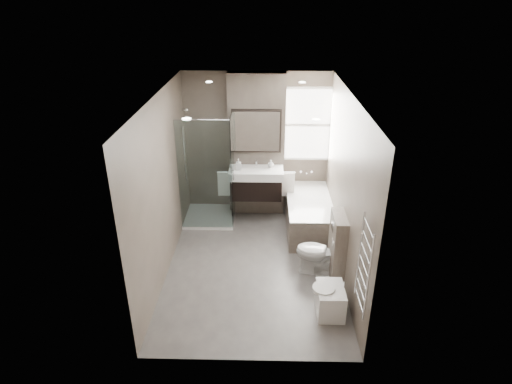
{
  "coord_description": "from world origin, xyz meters",
  "views": [
    {
      "loc": [
        0.15,
        -5.49,
        3.87
      ],
      "look_at": [
        0.03,
        0.15,
        1.17
      ],
      "focal_mm": 30.0,
      "sensor_mm": 36.0,
      "label": 1
    }
  ],
  "objects_px": {
    "bathtub": "(309,213)",
    "bidet": "(330,300)",
    "toilet": "(320,252)",
    "vanity": "(256,183)"
  },
  "relations": [
    {
      "from": "vanity",
      "to": "toilet",
      "type": "relative_size",
      "value": 1.35
    },
    {
      "from": "bathtub",
      "to": "toilet",
      "type": "height_order",
      "value": "toilet"
    },
    {
      "from": "vanity",
      "to": "bathtub",
      "type": "xyz_separation_m",
      "value": [
        0.92,
        -0.33,
        -0.43
      ]
    },
    {
      "from": "toilet",
      "to": "bidet",
      "type": "height_order",
      "value": "toilet"
    },
    {
      "from": "bathtub",
      "to": "toilet",
      "type": "xyz_separation_m",
      "value": [
        0.05,
        -1.29,
        0.04
      ]
    },
    {
      "from": "toilet",
      "to": "bidet",
      "type": "bearing_deg",
      "value": 16.76
    },
    {
      "from": "bathtub",
      "to": "bidet",
      "type": "relative_size",
      "value": 3.18
    },
    {
      "from": "bathtub",
      "to": "toilet",
      "type": "bearing_deg",
      "value": -88.0
    },
    {
      "from": "bathtub",
      "to": "toilet",
      "type": "relative_size",
      "value": 2.28
    },
    {
      "from": "vanity",
      "to": "toilet",
      "type": "height_order",
      "value": "vanity"
    }
  ]
}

